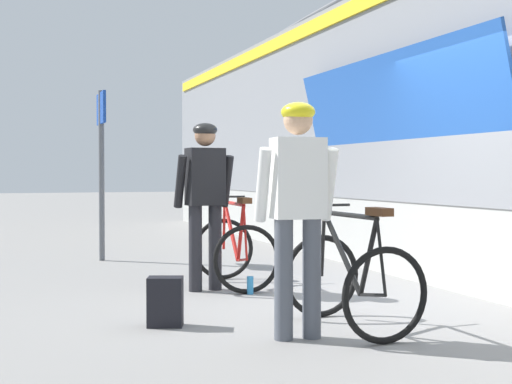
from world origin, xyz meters
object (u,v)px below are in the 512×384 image
(bicycle_far_black, at_px, (351,279))
(backpack_on_platform, at_px, (165,302))
(cyclist_near_in_dark, at_px, (205,191))
(train_car, at_px, (506,114))
(bicycle_near_red, at_px, (235,250))
(platform_sign_post, at_px, (101,146))
(water_bottle_near_the_bikes, at_px, (250,285))
(cyclist_far_in_white, at_px, (298,198))

(bicycle_far_black, bearing_deg, backpack_on_platform, 155.28)
(cyclist_near_in_dark, height_order, bicycle_far_black, cyclist_near_in_dark)
(train_car, height_order, bicycle_far_black, train_car)
(bicycle_near_red, bearing_deg, platform_sign_post, 110.84)
(water_bottle_near_the_bikes, relative_size, platform_sign_post, 0.08)
(platform_sign_post, bearing_deg, train_car, -32.47)
(train_car, relative_size, cyclist_near_in_dark, 11.95)
(platform_sign_post, bearing_deg, cyclist_near_in_dark, -76.92)
(train_car, distance_m, water_bottle_near_the_bikes, 4.01)
(train_car, bearing_deg, bicycle_far_black, -146.47)
(bicycle_far_black, bearing_deg, train_car, 33.53)
(train_car, xyz_separation_m, cyclist_near_in_dark, (-3.89, -0.02, -0.91))
(cyclist_far_in_white, bearing_deg, platform_sign_post, 98.05)
(train_car, bearing_deg, cyclist_near_in_dark, -179.66)
(cyclist_far_in_white, bearing_deg, train_car, 31.27)
(bicycle_far_black, bearing_deg, water_bottle_near_the_bikes, 96.52)
(bicycle_near_red, xyz_separation_m, platform_sign_post, (-1.06, 2.78, 1.22))
(train_car, height_order, water_bottle_near_the_bikes, train_car)
(backpack_on_platform, bearing_deg, train_car, 38.06)
(cyclist_near_in_dark, distance_m, cyclist_far_in_white, 2.30)
(train_car, xyz_separation_m, platform_sign_post, (-4.57, 2.91, -0.34))
(water_bottle_near_the_bikes, bearing_deg, cyclist_near_in_dark, 134.99)
(cyclist_near_in_dark, xyz_separation_m, bicycle_far_black, (0.58, -2.17, -0.65))
(cyclist_near_in_dark, xyz_separation_m, water_bottle_near_the_bikes, (0.37, -0.37, -0.96))
(bicycle_far_black, distance_m, water_bottle_near_the_bikes, 1.84)
(train_car, xyz_separation_m, cyclist_far_in_white, (-3.83, -2.33, -0.91))
(bicycle_far_black, distance_m, backpack_on_platform, 1.50)
(cyclist_far_in_white, height_order, bicycle_far_black, cyclist_far_in_white)
(train_car, bearing_deg, water_bottle_near_the_bikes, -173.62)
(bicycle_far_black, distance_m, platform_sign_post, 5.40)
(train_car, bearing_deg, bicycle_near_red, 177.89)
(train_car, xyz_separation_m, bicycle_near_red, (-3.51, 0.13, -1.56))
(train_car, relative_size, backpack_on_platform, 52.65)
(cyclist_far_in_white, relative_size, platform_sign_post, 0.73)
(cyclist_near_in_dark, height_order, bicycle_near_red, cyclist_near_in_dark)
(bicycle_near_red, bearing_deg, cyclist_near_in_dark, -157.99)
(platform_sign_post, bearing_deg, backpack_on_platform, -91.22)
(cyclist_near_in_dark, xyz_separation_m, cyclist_far_in_white, (0.06, -2.30, 0.00))
(train_car, relative_size, platform_sign_post, 8.77)
(water_bottle_near_the_bikes, bearing_deg, train_car, 6.38)
(bicycle_far_black, height_order, water_bottle_near_the_bikes, bicycle_far_black)
(water_bottle_near_the_bikes, bearing_deg, bicycle_far_black, -83.48)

